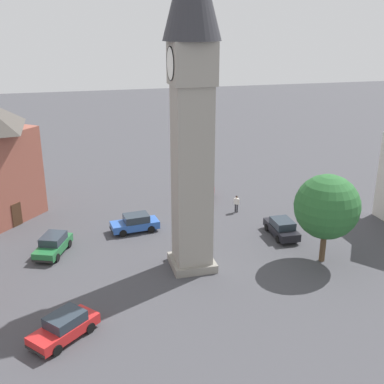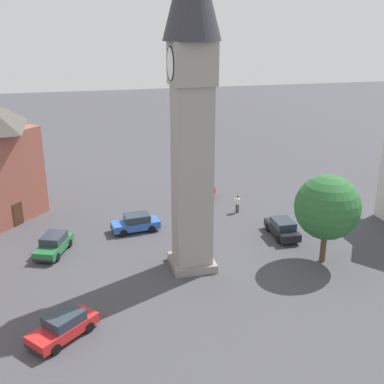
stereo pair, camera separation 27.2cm
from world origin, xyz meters
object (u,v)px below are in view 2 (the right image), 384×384
object	(u,v)px
car_black_far	(54,244)
pedestrian	(237,202)
car_blue_kerb	(282,228)
tree	(327,207)
road_sign	(209,214)
car_white_side	(200,193)
clock_tower	(192,79)
car_silver_kerb	(63,326)
car_red_corner	(136,223)

from	to	relation	value
car_black_far	pedestrian	size ratio (longest dim) A/B	2.64
car_blue_kerb	tree	bearing A→B (deg)	12.90
tree	road_sign	xyz separation A→B (m)	(-6.75, -7.09, -2.52)
car_white_side	road_sign	world-z (taller)	road_sign
clock_tower	pedestrian	size ratio (longest dim) A/B	13.82
clock_tower	car_black_far	distance (m)	17.06
car_silver_kerb	car_black_far	world-z (taller)	same
car_red_corner	car_black_far	world-z (taller)	same
road_sign	car_red_corner	bearing A→B (deg)	-110.98
car_white_side	pedestrian	xyz separation A→B (m)	(4.04, 2.61, 0.25)
car_red_corner	car_white_side	bearing A→B (deg)	128.96
tree	car_red_corner	bearing A→B (deg)	-124.70
car_white_side	car_blue_kerb	bearing A→B (deg)	24.07
car_black_far	tree	distance (m)	21.21
pedestrian	road_sign	distance (m)	5.92
car_silver_kerb	pedestrian	xyz separation A→B (m)	(-15.83, 16.07, 0.25)
car_red_corner	pedestrian	xyz separation A→B (m)	(-1.94, 10.00, 0.25)
clock_tower	car_silver_kerb	xyz separation A→B (m)	(6.52, -9.27, -12.95)
car_blue_kerb	car_black_far	xyz separation A→B (m)	(-1.51, -18.76, 0.00)
clock_tower	tree	distance (m)	13.63
car_blue_kerb	clock_tower	bearing A→B (deg)	-69.67
car_blue_kerb	car_white_side	bearing A→B (deg)	-155.93
car_silver_kerb	car_white_side	distance (m)	24.00
car_white_side	tree	bearing A→B (deg)	20.60
clock_tower	car_blue_kerb	size ratio (longest dim) A/B	5.62
car_silver_kerb	clock_tower	bearing A→B (deg)	125.14
car_red_corner	car_black_far	bearing A→B (deg)	-69.05
car_silver_kerb	car_black_far	bearing A→B (deg)	-176.03
car_red_corner	road_sign	xyz separation A→B (m)	(2.28, 5.94, 1.14)
car_blue_kerb	car_black_far	bearing A→B (deg)	-94.61
car_red_corner	car_black_far	xyz separation A→B (m)	(2.62, -6.85, 0.00)
car_blue_kerb	car_red_corner	size ratio (longest dim) A/B	0.97
car_white_side	pedestrian	distance (m)	4.82
road_sign	car_blue_kerb	bearing A→B (deg)	72.73
car_silver_kerb	road_sign	bearing A→B (deg)	134.02
pedestrian	road_sign	xyz separation A→B (m)	(4.22, -4.06, 0.89)
tree	car_black_far	bearing A→B (deg)	-107.85
car_red_corner	car_black_far	size ratio (longest dim) A/B	0.96
car_blue_kerb	car_black_far	distance (m)	18.82
car_white_side	tree	world-z (taller)	tree
car_silver_kerb	tree	world-z (taller)	tree
car_red_corner	pedestrian	bearing A→B (deg)	100.97
car_silver_kerb	car_white_side	bearing A→B (deg)	145.88
car_white_side	car_silver_kerb	bearing A→B (deg)	-34.12
car_silver_kerb	car_white_side	xyz separation A→B (m)	(-19.87, 13.46, 0.00)
clock_tower	road_sign	size ratio (longest dim) A/B	8.35
car_white_side	car_black_far	distance (m)	16.64
car_white_side	car_black_far	world-z (taller)	same
car_black_far	tree	bearing A→B (deg)	72.15
car_silver_kerb	road_sign	size ratio (longest dim) A/B	1.51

